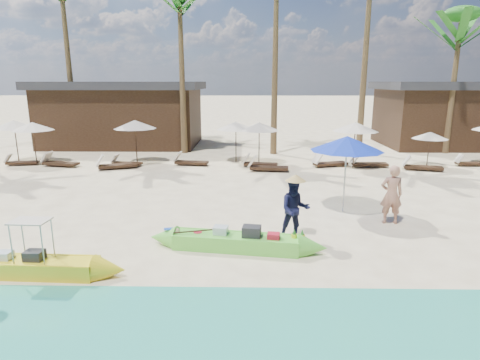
{
  "coord_description": "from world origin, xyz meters",
  "views": [
    {
      "loc": [
        0.56,
        -10.28,
        4.3
      ],
      "look_at": [
        0.33,
        2.0,
        1.28
      ],
      "focal_mm": 30.0,
      "sensor_mm": 36.0,
      "label": 1
    }
  ],
  "objects_px": {
    "tourist": "(391,195)",
    "blue_umbrella": "(347,144)",
    "yellow_canoe": "(27,266)",
    "green_canoe": "(236,241)"
  },
  "relations": [
    {
      "from": "tourist",
      "to": "blue_umbrella",
      "type": "relative_size",
      "value": 0.72
    },
    {
      "from": "tourist",
      "to": "yellow_canoe",
      "type": "bearing_deg",
      "value": 24.71
    },
    {
      "from": "tourist",
      "to": "blue_umbrella",
      "type": "distance_m",
      "value": 2.16
    },
    {
      "from": "green_canoe",
      "to": "blue_umbrella",
      "type": "distance_m",
      "value": 5.26
    },
    {
      "from": "tourist",
      "to": "green_canoe",
      "type": "bearing_deg",
      "value": 27.75
    },
    {
      "from": "yellow_canoe",
      "to": "blue_umbrella",
      "type": "height_order",
      "value": "blue_umbrella"
    },
    {
      "from": "green_canoe",
      "to": "tourist",
      "type": "bearing_deg",
      "value": 32.48
    },
    {
      "from": "yellow_canoe",
      "to": "tourist",
      "type": "distance_m",
      "value": 10.14
    },
    {
      "from": "green_canoe",
      "to": "tourist",
      "type": "distance_m",
      "value": 5.23
    },
    {
      "from": "yellow_canoe",
      "to": "blue_umbrella",
      "type": "relative_size",
      "value": 1.98
    }
  ]
}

